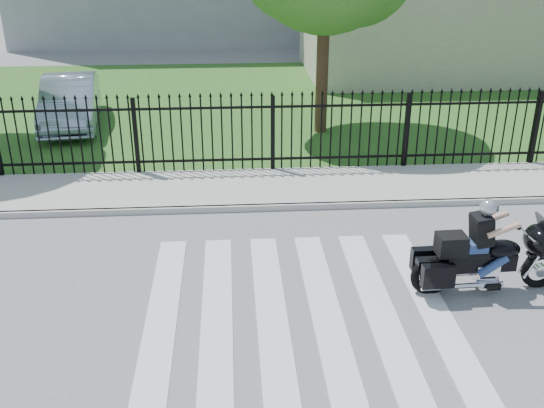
{
  "coord_description": "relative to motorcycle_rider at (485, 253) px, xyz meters",
  "views": [
    {
      "loc": [
        -0.92,
        -7.44,
        5.29
      ],
      "look_at": [
        -0.28,
        2.07,
        1.0
      ],
      "focal_mm": 42.0,
      "sensor_mm": 36.0,
      "label": 1
    }
  ],
  "objects": [
    {
      "name": "motorcycle_rider",
      "position": [
        0.0,
        0.0,
        0.0
      ],
      "size": [
        2.38,
        0.73,
        1.57
      ],
      "rotation": [
        0.0,
        0.0,
        0.03
      ],
      "color": "black",
      "rests_on": "ground"
    },
    {
      "name": "curb",
      "position": [
        -2.88,
        3.17,
        -0.58
      ],
      "size": [
        40.0,
        0.12,
        0.12
      ],
      "primitive_type": "cube",
      "color": "#ADAAA3",
      "rests_on": "ground"
    },
    {
      "name": "parked_car",
      "position": [
        -8.2,
        9.18,
        0.04
      ],
      "size": [
        1.94,
        4.2,
        1.33
      ],
      "primitive_type": "imported",
      "rotation": [
        0.0,
        0.0,
        0.14
      ],
      "color": "#9FADC8",
      "rests_on": "grass_strip"
    },
    {
      "name": "building_low",
      "position": [
        4.12,
        15.17,
        1.11
      ],
      "size": [
        10.0,
        6.0,
        3.5
      ],
      "primitive_type": "cube",
      "color": "beige",
      "rests_on": "ground"
    },
    {
      "name": "iron_fence",
      "position": [
        -2.88,
        5.17,
        0.26
      ],
      "size": [
        26.0,
        0.04,
        1.8
      ],
      "color": "black",
      "rests_on": "ground"
    },
    {
      "name": "ground",
      "position": [
        -2.88,
        -0.83,
        -0.64
      ],
      "size": [
        120.0,
        120.0,
        0.0
      ],
      "primitive_type": "plane",
      "color": "slate",
      "rests_on": "ground"
    },
    {
      "name": "sidewalk",
      "position": [
        -2.88,
        4.17,
        -0.58
      ],
      "size": [
        40.0,
        2.0,
        0.12
      ],
      "primitive_type": "cube",
      "color": "#ADAAA3",
      "rests_on": "ground"
    },
    {
      "name": "grass_strip",
      "position": [
        -2.88,
        11.17,
        -0.63
      ],
      "size": [
        40.0,
        12.0,
        0.02
      ],
      "primitive_type": "cube",
      "color": "#285B1F",
      "rests_on": "ground"
    },
    {
      "name": "crosswalk",
      "position": [
        -2.88,
        -0.83,
        -0.64
      ],
      "size": [
        5.0,
        5.5,
        0.01
      ],
      "primitive_type": null,
      "color": "silver",
      "rests_on": "ground"
    }
  ]
}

